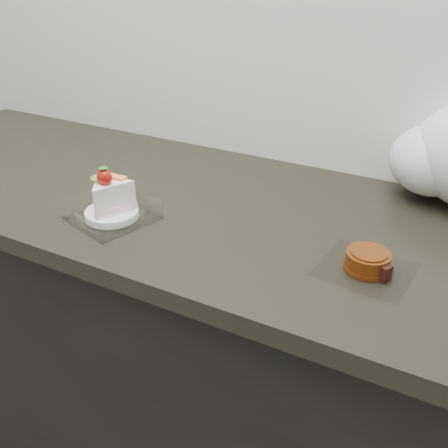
% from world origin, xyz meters
% --- Properties ---
extents(counter, '(2.04, 0.64, 0.90)m').
position_xyz_m(counter, '(0.00, 1.69, 0.45)').
color(counter, black).
rests_on(counter, ground).
extents(cake_tray, '(0.19, 0.19, 0.12)m').
position_xyz_m(cake_tray, '(-0.16, 1.53, 0.93)').
color(cake_tray, white).
rests_on(cake_tray, counter).
extents(mooncake_wrap, '(0.17, 0.16, 0.04)m').
position_xyz_m(mooncake_wrap, '(0.36, 1.59, 0.91)').
color(mooncake_wrap, white).
rests_on(mooncake_wrap, counter).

